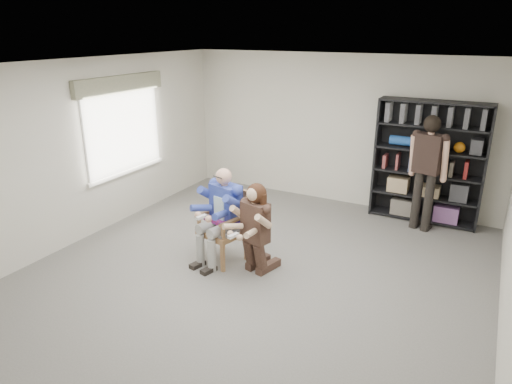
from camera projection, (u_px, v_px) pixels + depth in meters
The scene contains 8 objects.
room_shell at pixel (248, 182), 5.66m from camera, with size 6.00×7.00×2.80m, color silver, non-canonical shape.
floor at pixel (248, 281), 6.14m from camera, with size 6.00×7.00×0.01m, color #64615D.
window_left at pixel (124, 127), 7.72m from camera, with size 0.16×2.00×1.75m, color white, non-canonical shape.
armchair at pixel (222, 226), 6.52m from camera, with size 0.63×0.60×1.08m, color #8E5D3D, non-canonical shape.
seated_man at pixel (222, 216), 6.46m from camera, with size 0.60×0.84×1.40m, color #2C4198, non-canonical shape.
kneeling_woman at pixel (254, 231), 6.13m from camera, with size 0.54×0.86×1.29m, color #352019, non-canonical shape.
bookshelf at pixel (428, 163), 7.76m from camera, with size 1.80×0.38×2.10m, color black, non-canonical shape.
standing_man at pixel (426, 175), 7.42m from camera, with size 0.59×0.33×1.92m, color black, non-canonical shape.
Camera 1 is at (2.62, -4.69, 3.20)m, focal length 32.00 mm.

